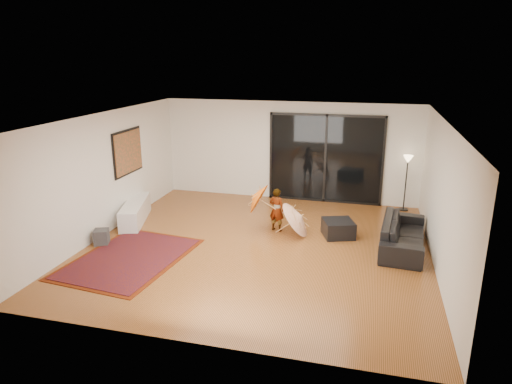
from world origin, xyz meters
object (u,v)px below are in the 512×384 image
(sofa, at_px, (403,234))
(child, at_px, (277,210))
(ottoman, at_px, (338,228))
(media_console, at_px, (135,212))

(sofa, height_order, child, child)
(ottoman, relative_size, child, 0.64)
(media_console, xyz_separation_m, ottoman, (4.84, 0.26, -0.06))
(sofa, bearing_deg, ottoman, 81.54)
(sofa, bearing_deg, media_console, 94.43)
(media_console, height_order, sofa, sofa)
(sofa, distance_m, ottoman, 1.40)
(media_console, xyz_separation_m, sofa, (6.20, -0.07, 0.07))
(ottoman, distance_m, child, 1.44)
(ottoman, height_order, child, child)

